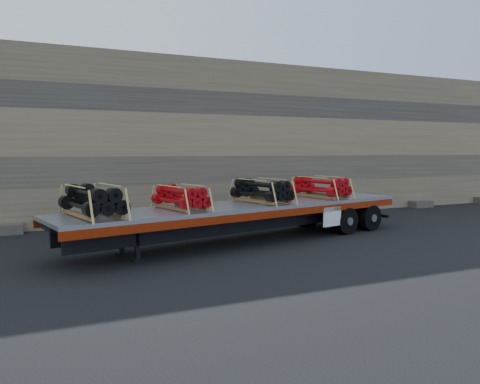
{
  "coord_description": "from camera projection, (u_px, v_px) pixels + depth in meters",
  "views": [
    {
      "loc": [
        -7.1,
        -14.1,
        3.01
      ],
      "look_at": [
        -0.34,
        0.93,
        1.57
      ],
      "focal_mm": 35.0,
      "sensor_mm": 36.0,
      "label": 1
    }
  ],
  "objects": [
    {
      "name": "rock_wall",
      "position": [
        197.0,
        140.0,
        21.58
      ],
      "size": [
        44.0,
        3.0,
        7.0
      ],
      "primitive_type": "cube",
      "color": "#7A6B54",
      "rests_on": "ground"
    },
    {
      "name": "trailer",
      "position": [
        245.0,
        223.0,
        15.54
      ],
      "size": [
        12.89,
        5.09,
        1.27
      ],
      "primitive_type": null,
      "rotation": [
        0.0,
        0.0,
        0.22
      ],
      "color": "#A6A9AD",
      "rests_on": "ground"
    },
    {
      "name": "bundle_rear",
      "position": [
        320.0,
        188.0,
        17.58
      ],
      "size": [
        1.5,
        2.31,
        0.76
      ],
      "primitive_type": null,
      "rotation": [
        0.0,
        0.0,
        0.22
      ],
      "color": "#A7080E",
      "rests_on": "trailer"
    },
    {
      "name": "bundle_midrear",
      "position": [
        262.0,
        191.0,
        15.88
      ],
      "size": [
        1.52,
        2.34,
        0.77
      ],
      "primitive_type": null,
      "rotation": [
        0.0,
        0.0,
        0.22
      ],
      "color": "black",
      "rests_on": "trailer"
    },
    {
      "name": "bundle_midfront",
      "position": [
        181.0,
        198.0,
        14.02
      ],
      "size": [
        1.37,
        2.12,
        0.69
      ],
      "primitive_type": null,
      "rotation": [
        0.0,
        0.0,
        0.22
      ],
      "color": "#A7080E",
      "rests_on": "trailer"
    },
    {
      "name": "bundle_front",
      "position": [
        93.0,
        202.0,
        12.43
      ],
      "size": [
        1.6,
        2.47,
        0.81
      ],
      "primitive_type": null,
      "rotation": [
        0.0,
        0.0,
        0.22
      ],
      "color": "black",
      "rests_on": "trailer"
    },
    {
      "name": "ground",
      "position": [
        260.0,
        239.0,
        15.98
      ],
      "size": [
        120.0,
        120.0,
        0.0
      ],
      "primitive_type": "plane",
      "color": "black",
      "rests_on": "ground"
    }
  ]
}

